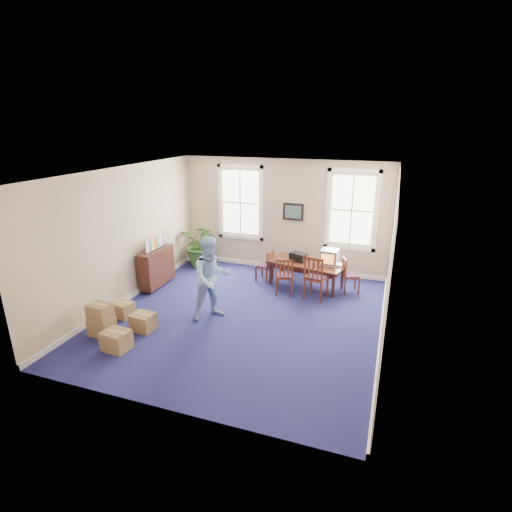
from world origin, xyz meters
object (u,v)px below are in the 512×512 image
(crt_tv, at_px, (329,257))
(credenza, at_px, (157,269))
(conference_table, at_px, (306,274))
(man, at_px, (212,278))
(potted_plant, at_px, (202,245))
(cardboard_boxes, at_px, (111,318))
(chair_near_left, at_px, (285,275))

(crt_tv, xyz_separation_m, credenza, (-4.27, -1.37, -0.38))
(credenza, bearing_deg, conference_table, 18.67)
(crt_tv, bearing_deg, man, -127.53)
(man, bearing_deg, potted_plant, 73.97)
(credenza, bearing_deg, cardboard_boxes, -79.65)
(crt_tv, relative_size, credenza, 0.39)
(man, bearing_deg, credenza, 105.98)
(credenza, height_order, cardboard_boxes, credenza)
(credenza, distance_m, potted_plant, 1.86)
(conference_table, height_order, chair_near_left, chair_near_left)
(potted_plant, xyz_separation_m, cardboard_boxes, (0.08, -4.28, -0.32))
(chair_near_left, xyz_separation_m, potted_plant, (-2.88, 1.14, 0.19))
(credenza, bearing_deg, potted_plant, 75.84)
(man, relative_size, credenza, 1.53)
(crt_tv, bearing_deg, cardboard_boxes, -131.09)
(chair_near_left, height_order, potted_plant, potted_plant)
(conference_table, distance_m, man, 2.96)
(crt_tv, height_order, potted_plant, potted_plant)
(credenza, relative_size, cardboard_boxes, 0.97)
(potted_plant, bearing_deg, man, -59.57)
(conference_table, xyz_separation_m, chair_near_left, (-0.40, -0.67, 0.16))
(man, xyz_separation_m, cardboard_boxes, (-1.63, -1.37, -0.57))
(conference_table, distance_m, cardboard_boxes, 4.97)
(crt_tv, distance_m, potted_plant, 3.88)
(crt_tv, xyz_separation_m, cardboard_boxes, (-3.77, -3.85, -0.50))
(man, xyz_separation_m, potted_plant, (-1.71, 2.91, -0.25))
(conference_table, xyz_separation_m, crt_tv, (0.58, 0.04, 0.53))
(man, distance_m, cardboard_boxes, 2.21)
(credenza, bearing_deg, man, -28.59)
(chair_near_left, height_order, man, man)
(conference_table, bearing_deg, credenza, -149.65)
(conference_table, distance_m, potted_plant, 3.33)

